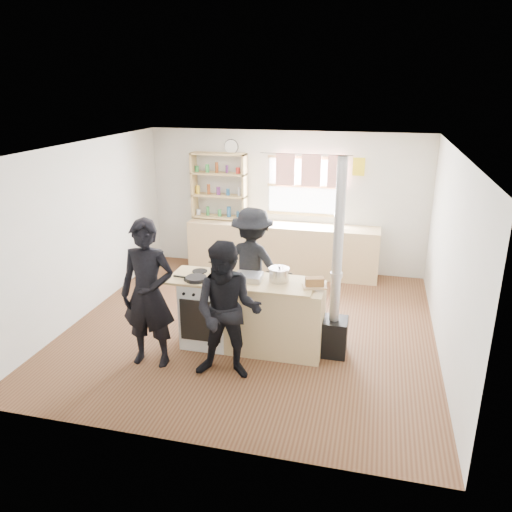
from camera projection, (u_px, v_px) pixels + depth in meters
name	position (u px, v px, depth m)	size (l,w,h in m)	color
ground	(252.00, 327.00, 7.08)	(5.00, 5.00, 0.01)	brown
back_counter	(282.00, 249.00, 8.96)	(3.40, 0.55, 0.90)	tan
shelving_unit	(219.00, 186.00, 9.00)	(1.00, 0.28, 1.20)	tan
thermos	(337.00, 221.00, 8.56)	(0.10, 0.10, 0.27)	silver
cooking_island	(252.00, 314.00, 6.38)	(1.97, 0.64, 0.93)	white
skillet_greens	(196.00, 278.00, 6.23)	(0.28, 0.28, 0.05)	black
roast_tray	(249.00, 277.00, 6.25)	(0.34, 0.29, 0.07)	silver
stockpot_stove	(221.00, 265.00, 6.51)	(0.25, 0.25, 0.20)	silver
stockpot_counter	(279.00, 275.00, 6.19)	(0.26, 0.26, 0.20)	#B6B6B9
bread_board	(315.00, 283.00, 6.02)	(0.32, 0.27, 0.12)	tan
flue_heater	(335.00, 307.00, 6.16)	(0.35, 0.35, 2.50)	black
person_near_left	(148.00, 294.00, 5.89)	(0.66, 0.43, 1.82)	black
person_near_right	(228.00, 312.00, 5.63)	(0.80, 0.62, 1.65)	black
person_far	(253.00, 264.00, 7.10)	(1.07, 0.61, 1.65)	black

